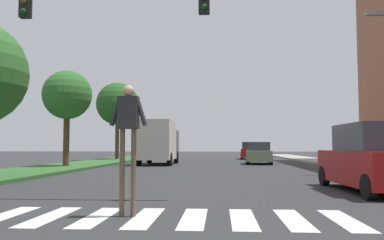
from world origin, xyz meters
The scene contains 12 objects.
ground_plane centered at (0.00, 30.00, 0.00)m, with size 140.00×140.00×0.00m, color #2D2D30.
crosswalk centered at (0.00, 8.65, 0.00)m, with size 6.75×2.20×0.01m.
median_strip centered at (-8.40, 28.00, 0.07)m, with size 3.90×64.00×0.15m, color #2D5B28.
tree_far centered at (-8.23, 24.60, 4.37)m, with size 2.94×2.94×5.74m.
tree_distant centered at (-8.49, 37.50, 5.22)m, with size 3.92×3.92×7.06m.
sidewalk_right centered at (9.27, 28.00, 0.07)m, with size 3.00×64.00×0.15m, color #9E9991.
traffic_light_gantry centered at (-4.22, 11.25, 4.35)m, with size 8.68×0.30×6.00m.
pedestrian_performer centered at (-0.81, 8.76, 1.66)m, with size 0.75×0.25×2.49m.
suv_crossing centered at (5.39, 13.22, 0.93)m, with size 2.11×4.66×1.97m.
sedan_midblock centered at (3.90, 31.59, 0.76)m, with size 2.28×4.72×1.63m.
sedan_distant centered at (4.03, 42.71, 0.81)m, with size 2.14×4.65×1.75m.
truck_box_delivery centered at (-3.50, 30.05, 1.63)m, with size 2.40×6.20×3.10m.
Camera 1 is at (0.93, 1.25, 1.32)m, focal length 37.41 mm.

